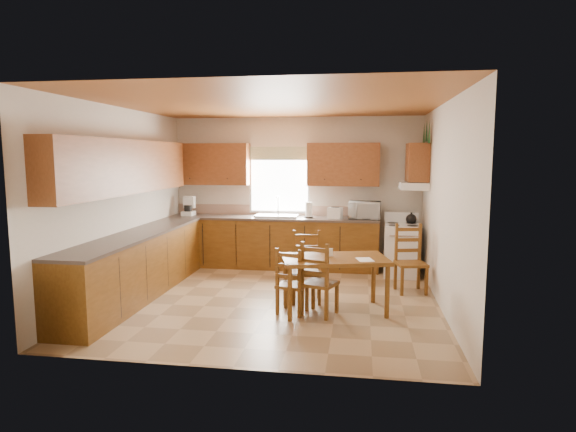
# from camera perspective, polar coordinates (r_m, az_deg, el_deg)

# --- Properties ---
(floor) EXTENTS (4.50, 4.50, 0.00)m
(floor) POSITION_cam_1_polar(r_m,az_deg,el_deg) (6.87, -1.64, -9.85)
(floor) COLOR #9E7F58
(floor) RESTS_ON ground
(ceiling) EXTENTS (4.50, 4.50, 0.00)m
(ceiling) POSITION_cam_1_polar(r_m,az_deg,el_deg) (6.60, -1.72, 13.16)
(ceiling) COLOR #965324
(ceiling) RESTS_ON floor
(wall_left) EXTENTS (4.50, 4.50, 0.00)m
(wall_left) POSITION_cam_1_polar(r_m,az_deg,el_deg) (7.34, -19.23, 1.61)
(wall_left) COLOR beige
(wall_left) RESTS_ON floor
(wall_right) EXTENTS (4.50, 4.50, 0.00)m
(wall_right) POSITION_cam_1_polar(r_m,az_deg,el_deg) (6.58, 17.98, 1.06)
(wall_right) COLOR beige
(wall_right) RESTS_ON floor
(wall_back) EXTENTS (4.50, 4.50, 0.00)m
(wall_back) POSITION_cam_1_polar(r_m,az_deg,el_deg) (8.81, 0.94, 2.88)
(wall_back) COLOR beige
(wall_back) RESTS_ON floor
(wall_front) EXTENTS (4.50, 4.50, 0.00)m
(wall_front) POSITION_cam_1_polar(r_m,az_deg,el_deg) (4.42, -6.90, -1.47)
(wall_front) COLOR beige
(wall_front) RESTS_ON floor
(lower_cab_back) EXTENTS (3.75, 0.60, 0.88)m
(lower_cab_back) POSITION_cam_1_polar(r_m,az_deg,el_deg) (8.70, -1.79, -3.23)
(lower_cab_back) COLOR brown
(lower_cab_back) RESTS_ON floor
(lower_cab_left) EXTENTS (0.60, 3.60, 0.88)m
(lower_cab_left) POSITION_cam_1_polar(r_m,az_deg,el_deg) (7.22, -17.37, -5.73)
(lower_cab_left) COLOR brown
(lower_cab_left) RESTS_ON floor
(counter_back) EXTENTS (3.75, 0.63, 0.04)m
(counter_back) POSITION_cam_1_polar(r_m,az_deg,el_deg) (8.62, -1.80, -0.23)
(counter_back) COLOR #473A34
(counter_back) RESTS_ON lower_cab_back
(counter_left) EXTENTS (0.63, 3.60, 0.04)m
(counter_left) POSITION_cam_1_polar(r_m,az_deg,el_deg) (7.13, -17.51, -2.12)
(counter_left) COLOR #473A34
(counter_left) RESTS_ON lower_cab_left
(backsplash) EXTENTS (3.75, 0.01, 0.18)m
(backsplash) POSITION_cam_1_polar(r_m,az_deg,el_deg) (8.89, -1.47, 0.71)
(backsplash) COLOR #997965
(backsplash) RESTS_ON counter_back
(upper_cab_back_left) EXTENTS (1.41, 0.33, 0.75)m
(upper_cab_back_left) POSITION_cam_1_polar(r_m,az_deg,el_deg) (8.97, -9.10, 6.09)
(upper_cab_back_left) COLOR brown
(upper_cab_back_left) RESTS_ON wall_back
(upper_cab_back_right) EXTENTS (1.25, 0.33, 0.75)m
(upper_cab_back_right) POSITION_cam_1_polar(r_m,az_deg,el_deg) (8.55, 6.57, 6.08)
(upper_cab_back_right) COLOR brown
(upper_cab_back_right) RESTS_ON wall_back
(upper_cab_left) EXTENTS (0.33, 3.60, 0.75)m
(upper_cab_left) POSITION_cam_1_polar(r_m,az_deg,el_deg) (7.11, -18.78, 5.54)
(upper_cab_left) COLOR brown
(upper_cab_left) RESTS_ON wall_left
(upper_cab_stove) EXTENTS (0.33, 0.62, 0.62)m
(upper_cab_stove) POSITION_cam_1_polar(r_m,az_deg,el_deg) (8.16, 15.08, 6.15)
(upper_cab_stove) COLOR brown
(upper_cab_stove) RESTS_ON wall_right
(range_hood) EXTENTS (0.44, 0.62, 0.12)m
(range_hood) POSITION_cam_1_polar(r_m,az_deg,el_deg) (8.17, 14.64, 3.50)
(range_hood) COLOR silver
(range_hood) RESTS_ON wall_right
(window_frame) EXTENTS (1.13, 0.02, 1.18)m
(window_frame) POSITION_cam_1_polar(r_m,az_deg,el_deg) (8.82, -1.02, 4.18)
(window_frame) COLOR silver
(window_frame) RESTS_ON wall_back
(window_pane) EXTENTS (1.05, 0.01, 1.10)m
(window_pane) POSITION_cam_1_polar(r_m,az_deg,el_deg) (8.81, -1.03, 4.18)
(window_pane) COLOR white
(window_pane) RESTS_ON wall_back
(window_valance) EXTENTS (1.19, 0.01, 0.24)m
(window_valance) POSITION_cam_1_polar(r_m,az_deg,el_deg) (8.78, -1.06, 7.43)
(window_valance) COLOR #556F3E
(window_valance) RESTS_ON wall_back
(sink_basin) EXTENTS (0.75, 0.45, 0.04)m
(sink_basin) POSITION_cam_1_polar(r_m,az_deg,el_deg) (8.61, -1.31, 0.03)
(sink_basin) COLOR silver
(sink_basin) RESTS_ON counter_back
(pine_decal_a) EXTENTS (0.22, 0.22, 0.36)m
(pine_decal_a) POSITION_cam_1_polar(r_m,az_deg,el_deg) (7.87, 16.41, 9.58)
(pine_decal_a) COLOR #154620
(pine_decal_a) RESTS_ON wall_right
(pine_decal_b) EXTENTS (0.22, 0.22, 0.36)m
(pine_decal_b) POSITION_cam_1_polar(r_m,az_deg,el_deg) (8.19, 16.11, 9.76)
(pine_decal_b) COLOR #154620
(pine_decal_b) RESTS_ON wall_right
(pine_decal_c) EXTENTS (0.22, 0.22, 0.36)m
(pine_decal_c) POSITION_cam_1_polar(r_m,az_deg,el_deg) (8.50, 15.83, 9.40)
(pine_decal_c) COLOR #154620
(pine_decal_c) RESTS_ON wall_right
(stove) EXTENTS (0.61, 0.63, 0.85)m
(stove) POSITION_cam_1_polar(r_m,az_deg,el_deg) (8.30, 13.35, -4.02)
(stove) COLOR silver
(stove) RESTS_ON floor
(coffeemaker) EXTENTS (0.29, 0.31, 0.36)m
(coffeemaker) POSITION_cam_1_polar(r_m,az_deg,el_deg) (8.99, -11.74, 1.22)
(coffeemaker) COLOR silver
(coffeemaker) RESTS_ON counter_back
(paper_towel) EXTENTS (0.12, 0.12, 0.28)m
(paper_towel) POSITION_cam_1_polar(r_m,az_deg,el_deg) (8.49, 2.46, 0.72)
(paper_towel) COLOR white
(paper_towel) RESTS_ON counter_back
(toaster) EXTENTS (0.27, 0.21, 0.20)m
(toaster) POSITION_cam_1_polar(r_m,az_deg,el_deg) (8.40, 5.60, 0.35)
(toaster) COLOR silver
(toaster) RESTS_ON counter_back
(microwave) EXTENTS (0.52, 0.40, 0.30)m
(microwave) POSITION_cam_1_polar(r_m,az_deg,el_deg) (8.46, 9.07, 0.70)
(microwave) COLOR silver
(microwave) RESTS_ON counter_back
(dining_table) EXTENTS (1.48, 1.06, 0.71)m
(dining_table) POSITION_cam_1_polar(r_m,az_deg,el_deg) (6.30, 5.50, -8.07)
(dining_table) COLOR brown
(dining_table) RESTS_ON floor
(chair_near_left) EXTENTS (0.43, 0.41, 0.85)m
(chair_near_left) POSITION_cam_1_polar(r_m,az_deg,el_deg) (6.19, 0.52, -7.66)
(chair_near_left) COLOR brown
(chair_near_left) RESTS_ON floor
(chair_near_right) EXTENTS (0.50, 0.49, 0.94)m
(chair_near_right) POSITION_cam_1_polar(r_m,az_deg,el_deg) (6.13, 3.79, -7.39)
(chair_near_right) COLOR brown
(chair_near_right) RESTS_ON floor
(chair_far_left) EXTENTS (0.45, 0.43, 0.97)m
(chair_far_left) POSITION_cam_1_polar(r_m,az_deg,el_deg) (6.65, 2.22, -6.11)
(chair_far_left) COLOR brown
(chair_far_left) RESTS_ON floor
(chair_far_right) EXTENTS (0.49, 0.48, 0.99)m
(chair_far_right) POSITION_cam_1_polar(r_m,az_deg,el_deg) (7.32, 14.39, -4.98)
(chair_far_right) COLOR brown
(chair_far_right) RESTS_ON floor
(table_paper) EXTENTS (0.25, 0.29, 0.00)m
(table_paper) POSITION_cam_1_polar(r_m,az_deg,el_deg) (6.13, 9.09, -5.12)
(table_paper) COLOR white
(table_paper) RESTS_ON dining_table
(table_card) EXTENTS (0.08, 0.02, 0.11)m
(table_card) POSITION_cam_1_polar(r_m,az_deg,el_deg) (6.27, 4.96, -4.30)
(table_card) COLOR white
(table_card) RESTS_ON dining_table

